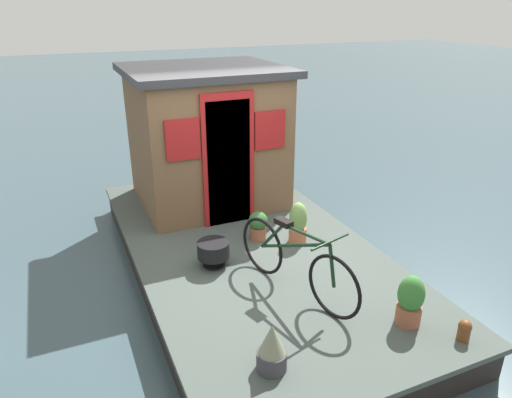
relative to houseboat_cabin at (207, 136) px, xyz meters
name	(u,v)px	position (x,y,z in m)	size (l,w,h in m)	color
ground_plane	(250,271)	(-1.62, 0.00, -1.41)	(60.00, 60.00, 0.00)	#384C54
houseboat_deck	(250,258)	(-1.62, 0.00, -1.21)	(5.45, 2.84, 0.40)	#424C47
houseboat_cabin	(207,136)	(0.00, 0.00, 0.00)	(2.00, 2.20, 2.00)	brown
bicycle	(295,261)	(-2.78, -0.02, -0.64)	(1.66, 0.62, 0.79)	black
potted_plant_thyme	(258,225)	(-1.53, -0.16, -0.81)	(0.24, 0.24, 0.38)	#935138
potted_plant_sage	(272,349)	(-3.71, 0.69, -0.80)	(0.26, 0.26, 0.44)	#38383D
potted_plant_succulent	(410,301)	(-3.68, -0.77, -0.76)	(0.25, 0.25, 0.52)	#935138
potted_plant_ivy	(298,223)	(-1.79, -0.59, -0.75)	(0.23, 0.23, 0.54)	#B2603D
charcoal_grill	(213,250)	(-1.92, 0.58, -0.81)	(0.37, 0.37, 0.30)	black
mooring_bollard	(464,330)	(-4.07, -1.07, -0.90)	(0.12, 0.12, 0.21)	brown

